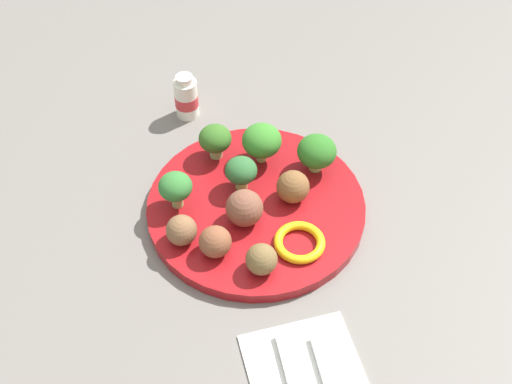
# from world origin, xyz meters

# --- Properties ---
(ground_plane) EXTENTS (4.00, 4.00, 0.00)m
(ground_plane) POSITION_xyz_m (0.00, 0.00, 0.00)
(ground_plane) COLOR slate
(plate) EXTENTS (0.28, 0.28, 0.02)m
(plate) POSITION_xyz_m (0.00, 0.00, 0.01)
(plate) COLOR maroon
(plate) RESTS_ON ground_plane
(broccoli_floret_front_left) EXTENTS (0.05, 0.05, 0.06)m
(broccoli_floret_front_left) POSITION_xyz_m (-0.07, 0.03, 0.05)
(broccoli_floret_front_left) COLOR #98C46A
(broccoli_floret_front_left) RESTS_ON plate
(broccoli_floret_mid_left) EXTENTS (0.05, 0.05, 0.05)m
(broccoli_floret_mid_left) POSITION_xyz_m (-0.03, 0.10, 0.05)
(broccoli_floret_mid_left) COLOR #A6C86A
(broccoli_floret_mid_left) RESTS_ON plate
(broccoli_floret_back_left) EXTENTS (0.04, 0.04, 0.05)m
(broccoli_floret_back_left) POSITION_xyz_m (-0.03, -0.01, 0.05)
(broccoli_floret_back_left) COLOR #97C969
(broccoli_floret_back_left) RESTS_ON plate
(broccoli_floret_mid_right) EXTENTS (0.04, 0.04, 0.05)m
(broccoli_floret_mid_right) POSITION_xyz_m (-0.03, -0.10, 0.05)
(broccoli_floret_mid_right) COLOR #98BE6C
(broccoli_floret_mid_right) RESTS_ON plate
(broccoli_floret_far_rim) EXTENTS (0.04, 0.04, 0.05)m
(broccoli_floret_far_rim) POSITION_xyz_m (-0.10, -0.02, 0.05)
(broccoli_floret_far_rim) COLOR #92C67A
(broccoli_floret_far_rim) RESTS_ON plate
(meatball_back_right) EXTENTS (0.05, 0.05, 0.05)m
(meatball_back_right) POSITION_xyz_m (0.02, -0.02, 0.04)
(meatball_back_right) COLOR brown
(meatball_back_right) RESTS_ON plate
(meatball_mid_right) EXTENTS (0.04, 0.04, 0.04)m
(meatball_mid_right) POSITION_xyz_m (0.10, -0.03, 0.03)
(meatball_mid_right) COLOR brown
(meatball_mid_right) RESTS_ON plate
(meatball_center) EXTENTS (0.04, 0.04, 0.04)m
(meatball_center) POSITION_xyz_m (0.06, -0.07, 0.04)
(meatball_center) COLOR brown
(meatball_center) RESTS_ON plate
(meatball_front_right) EXTENTS (0.04, 0.04, 0.04)m
(meatball_front_right) POSITION_xyz_m (0.03, -0.10, 0.03)
(meatball_front_right) COLOR brown
(meatball_front_right) RESTS_ON plate
(meatball_near_rim) EXTENTS (0.04, 0.04, 0.04)m
(meatball_near_rim) POSITION_xyz_m (0.01, 0.05, 0.04)
(meatball_near_rim) COLOR brown
(meatball_near_rim) RESTS_ON plate
(pepper_ring_front_right) EXTENTS (0.07, 0.07, 0.01)m
(pepper_ring_front_right) POSITION_xyz_m (0.08, 0.03, 0.02)
(pepper_ring_front_right) COLOR yellow
(pepper_ring_front_right) RESTS_ON plate
(yogurt_bottle) EXTENTS (0.03, 0.03, 0.07)m
(yogurt_bottle) POSITION_xyz_m (-0.21, -0.03, 0.03)
(yogurt_bottle) COLOR white
(yogurt_bottle) RESTS_ON ground_plane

